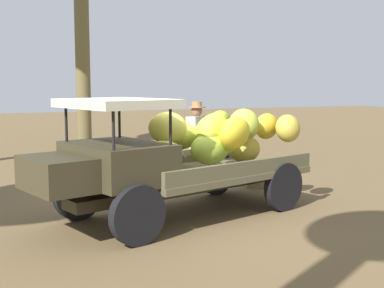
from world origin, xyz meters
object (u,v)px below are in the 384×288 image
(farmer, at_px, (197,139))
(wooden_crate, at_px, (256,175))
(loose_banana_bunch, at_px, (140,178))
(truck, at_px, (177,154))

(farmer, bearing_deg, wooden_crate, 46.01)
(farmer, bearing_deg, loose_banana_bunch, -140.78)
(truck, relative_size, farmer, 2.75)
(farmer, height_order, loose_banana_bunch, farmer)
(truck, distance_m, farmer, 2.27)
(truck, xyz_separation_m, loose_banana_bunch, (-0.14, -2.34, -0.78))
(truck, height_order, wooden_crate, truck)
(truck, height_order, farmer, truck)
(wooden_crate, bearing_deg, loose_banana_bunch, -17.31)
(truck, distance_m, loose_banana_bunch, 2.47)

